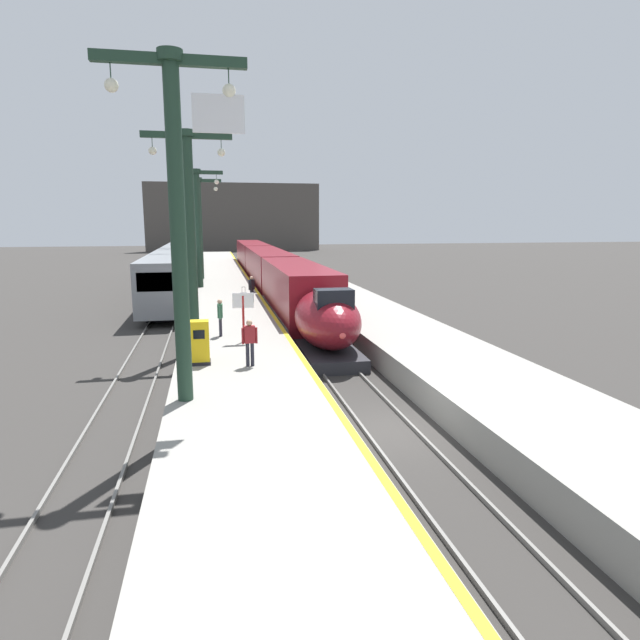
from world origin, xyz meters
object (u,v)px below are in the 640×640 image
object	(u,v)px
regional_train_adjacent	(176,267)
rolling_suitcase	(244,297)
highspeed_train_main	(269,270)
passenger_near_edge	(252,287)
departure_info_board	(243,307)
passenger_far_waiting	(250,339)
station_column_far	(198,217)
ticket_machine_yellow	(200,344)
station_column_distant	(199,218)
passenger_mid_platform	(220,315)
station_column_mid	(190,213)
station_column_near	(178,196)

from	to	relation	value
regional_train_adjacent	rolling_suitcase	distance (m)	16.21
highspeed_train_main	passenger_near_edge	world-z (taller)	highspeed_train_main
departure_info_board	rolling_suitcase	bearing A→B (deg)	86.54
regional_train_adjacent	passenger_near_edge	bearing A→B (deg)	-70.54
highspeed_train_main	departure_info_board	size ratio (longest dim) A/B	26.48
passenger_far_waiting	rolling_suitcase	distance (m)	15.88
regional_train_adjacent	passenger_near_edge	distance (m)	16.66
rolling_suitcase	passenger_near_edge	bearing A→B (deg)	-33.18
passenger_near_edge	passenger_far_waiting	size ratio (longest dim) A/B	1.00
station_column_far	passenger_near_edge	xyz separation A→B (m)	(3.35, -9.08, -4.46)
ticket_machine_yellow	regional_train_adjacent	bearing A→B (deg)	94.77
station_column_distant	passenger_near_edge	distance (m)	16.44
highspeed_train_main	rolling_suitcase	bearing A→B (deg)	-103.15
passenger_near_edge	passenger_mid_platform	size ratio (longest dim) A/B	1.00
station_column_mid	station_column_far	bearing A→B (deg)	90.00
station_column_distant	highspeed_train_main	bearing A→B (deg)	-19.66
passenger_far_waiting	station_column_far	bearing A→B (deg)	94.91
regional_train_adjacent	passenger_far_waiting	world-z (taller)	regional_train_adjacent
station_column_mid	station_column_near	bearing A→B (deg)	-89.70
passenger_near_edge	rolling_suitcase	xyz separation A→B (m)	(-0.50, 0.33, -0.69)
ticket_machine_yellow	departure_info_board	bearing A→B (deg)	62.35
highspeed_train_main	station_column_near	distance (m)	33.16
regional_train_adjacent	rolling_suitcase	xyz separation A→B (m)	(5.05, -15.38, -0.77)
ticket_machine_yellow	passenger_mid_platform	bearing A→B (deg)	80.13
ticket_machine_yellow	station_column_far	bearing A→B (deg)	90.84
station_column_mid	station_column_distant	size ratio (longest dim) A/B	1.03
station_column_mid	passenger_near_edge	xyz separation A→B (m)	(3.35, 8.61, -4.51)
rolling_suitcase	ticket_machine_yellow	world-z (taller)	ticket_machine_yellow
highspeed_train_main	departure_info_board	world-z (taller)	highspeed_train_main
station_column_far	ticket_machine_yellow	bearing A→B (deg)	-89.16
highspeed_train_main	station_column_far	xyz separation A→B (m)	(-5.90, -4.30, 4.54)
passenger_near_edge	station_column_far	bearing A→B (deg)	110.25
passenger_mid_platform	departure_info_board	bearing A→B (deg)	-55.17
highspeed_train_main	station_column_distant	xyz separation A→B (m)	(-5.90, 2.11, 4.45)
station_column_near	regional_train_adjacent	bearing A→B (deg)	93.73
station_column_near	passenger_near_edge	xyz separation A→B (m)	(3.29, 18.89, -4.82)
rolling_suitcase	station_column_mid	bearing A→B (deg)	-107.68
regional_train_adjacent	passenger_mid_platform	size ratio (longest dim) A/B	21.66
station_column_distant	passenger_mid_platform	size ratio (longest dim) A/B	5.25
station_column_mid	rolling_suitcase	distance (m)	10.72
highspeed_train_main	passenger_far_waiting	world-z (taller)	highspeed_train_main
passenger_mid_platform	ticket_machine_yellow	bearing A→B (deg)	-99.87
station_column_distant	passenger_mid_platform	world-z (taller)	station_column_distant
rolling_suitcase	departure_info_board	bearing A→B (deg)	-93.46
station_column_distant	departure_info_board	size ratio (longest dim) A/B	4.19
station_column_distant	departure_info_board	xyz separation A→B (m)	(2.14, -26.95, -3.86)
regional_train_adjacent	passenger_near_edge	size ratio (longest dim) A/B	21.66
passenger_mid_platform	station_column_mid	bearing A→B (deg)	128.63
passenger_far_waiting	departure_info_board	bearing A→B (deg)	89.69
station_column_far	departure_info_board	xyz separation A→B (m)	(2.14, -20.54, -3.94)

